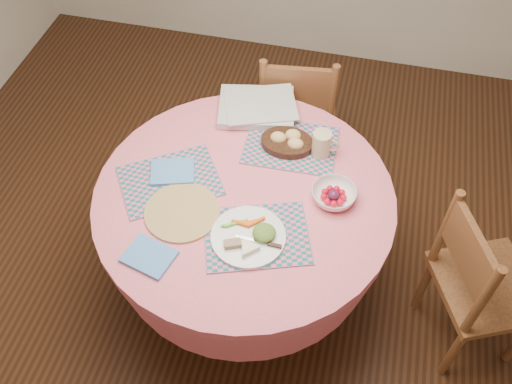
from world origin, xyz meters
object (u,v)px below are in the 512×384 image
at_px(chair_back, 296,113).
at_px(wicker_trivet, 182,212).
at_px(bread_bowl, 288,141).
at_px(latte_mug, 322,144).
at_px(fruit_bowl, 334,195).
at_px(dining_table, 245,222).
at_px(chair_right, 478,284).
at_px(dinner_plate, 250,237).

bearing_deg(chair_back, wicker_trivet, 66.03).
bearing_deg(chair_back, bread_bowl, 87.38).
relative_size(latte_mug, fruit_bowl, 0.53).
relative_size(dining_table, latte_mug, 10.58).
relative_size(bread_bowl, fruit_bowl, 1.05).
bearing_deg(latte_mug, chair_back, 110.08).
distance_m(chair_right, bread_bowl, 1.00).
bearing_deg(wicker_trivet, fruit_bowl, 19.96).
xyz_separation_m(chair_back, wicker_trivet, (-0.29, -0.98, 0.29)).
height_order(wicker_trivet, dinner_plate, dinner_plate).
bearing_deg(dinner_plate, dining_table, 109.63).
xyz_separation_m(chair_back, bread_bowl, (0.04, -0.52, 0.31)).
relative_size(chair_back, latte_mug, 7.65).
relative_size(dining_table, chair_right, 1.38).
xyz_separation_m(chair_back, fruit_bowl, (0.28, -0.77, 0.31)).
distance_m(chair_right, latte_mug, 0.88).
bearing_deg(latte_mug, wicker_trivet, -137.41).
bearing_deg(chair_right, dining_table, 64.39).
bearing_deg(chair_right, latte_mug, 42.51).
height_order(dinner_plate, fruit_bowl, dinner_plate).
distance_m(chair_back, bread_bowl, 0.61).
bearing_deg(chair_back, dinner_plate, 82.69).
xyz_separation_m(wicker_trivet, fruit_bowl, (0.57, 0.21, 0.02)).
bearing_deg(fruit_bowl, dinner_plate, -136.10).
height_order(chair_back, latte_mug, chair_back).
bearing_deg(chair_right, fruit_bowl, 58.71).
bearing_deg(fruit_bowl, wicker_trivet, -160.04).
xyz_separation_m(chair_back, dinner_plate, (0.00, -1.04, 0.30)).
distance_m(dinner_plate, bread_bowl, 0.52).
distance_m(bread_bowl, fruit_bowl, 0.34).
bearing_deg(dinner_plate, latte_mug, 69.25).
bearing_deg(wicker_trivet, dinner_plate, -12.10).
relative_size(chair_back, wicker_trivet, 2.99).
bearing_deg(fruit_bowl, bread_bowl, 134.04).
distance_m(dining_table, fruit_bowl, 0.42).
bearing_deg(latte_mug, chair_right, -22.95).
bearing_deg(wicker_trivet, latte_mug, 42.59).
bearing_deg(wicker_trivet, chair_back, 73.44).
xyz_separation_m(chair_right, chair_back, (-0.94, 0.84, -0.00)).
distance_m(chair_back, dinner_plate, 1.08).
distance_m(dining_table, latte_mug, 0.48).
relative_size(dining_table, bread_bowl, 5.39).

